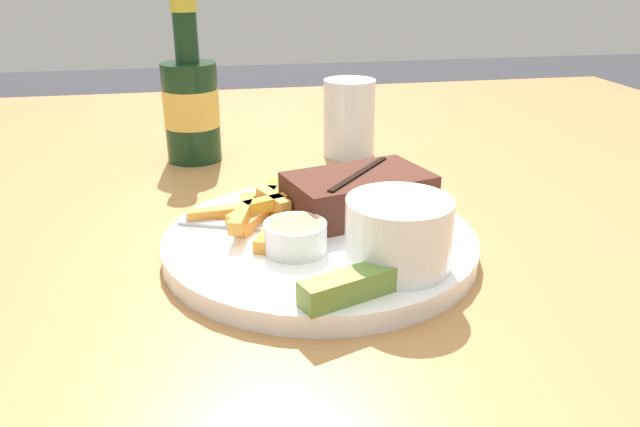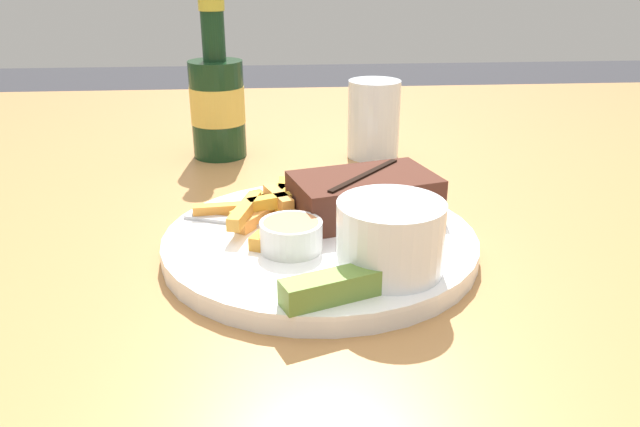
# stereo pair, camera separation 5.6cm
# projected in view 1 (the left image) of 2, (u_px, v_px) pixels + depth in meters

# --- Properties ---
(dining_table) EXTENTS (1.56, 1.55, 0.78)m
(dining_table) POSITION_uv_depth(u_px,v_px,m) (320.00, 307.00, 0.60)
(dining_table) COLOR #A87542
(dining_table) RESTS_ON ground_plane
(dinner_plate) EXTENTS (0.28, 0.28, 0.02)m
(dinner_plate) POSITION_uv_depth(u_px,v_px,m) (320.00, 243.00, 0.57)
(dinner_plate) COLOR white
(dinner_plate) RESTS_ON dining_table
(steak_portion) EXTENTS (0.15, 0.11, 0.04)m
(steak_portion) POSITION_uv_depth(u_px,v_px,m) (358.00, 194.00, 0.60)
(steak_portion) COLOR #472319
(steak_portion) RESTS_ON dinner_plate
(fries_pile) EXTENTS (0.14, 0.16, 0.02)m
(fries_pile) POSITION_uv_depth(u_px,v_px,m) (266.00, 210.00, 0.60)
(fries_pile) COLOR gold
(fries_pile) RESTS_ON dinner_plate
(coleslaw_cup) EXTENTS (0.09, 0.09, 0.06)m
(coleslaw_cup) POSITION_uv_depth(u_px,v_px,m) (399.00, 230.00, 0.49)
(coleslaw_cup) COLOR white
(coleslaw_cup) RESTS_ON dinner_plate
(dipping_sauce_cup) EXTENTS (0.05, 0.05, 0.03)m
(dipping_sauce_cup) POSITION_uv_depth(u_px,v_px,m) (295.00, 235.00, 0.53)
(dipping_sauce_cup) COLOR silver
(dipping_sauce_cup) RESTS_ON dinner_plate
(pickle_spear) EXTENTS (0.08, 0.05, 0.02)m
(pickle_spear) POSITION_uv_depth(u_px,v_px,m) (356.00, 285.00, 0.46)
(pickle_spear) COLOR olive
(pickle_spear) RESTS_ON dinner_plate
(fork_utensil) EXTENTS (0.13, 0.06, 0.00)m
(fork_utensil) POSITION_uv_depth(u_px,v_px,m) (242.00, 226.00, 0.58)
(fork_utensil) COLOR #B7B7BC
(fork_utensil) RESTS_ON dinner_plate
(beer_bottle) EXTENTS (0.07, 0.07, 0.21)m
(beer_bottle) POSITION_uv_depth(u_px,v_px,m) (191.00, 105.00, 0.81)
(beer_bottle) COLOR #143319
(beer_bottle) RESTS_ON dining_table
(drinking_glass) EXTENTS (0.07, 0.07, 0.10)m
(drinking_glass) POSITION_uv_depth(u_px,v_px,m) (349.00, 118.00, 0.83)
(drinking_glass) COLOR silver
(drinking_glass) RESTS_ON dining_table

